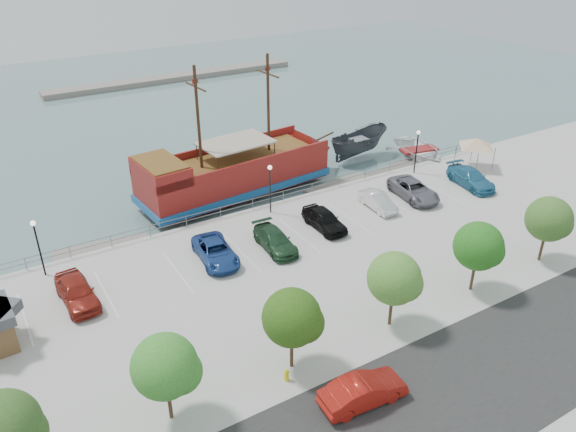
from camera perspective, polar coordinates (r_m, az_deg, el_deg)
ground at (r=42.92m, az=2.53°, el=-4.29°), size 160.00×160.00×0.00m
street at (r=33.06m, az=18.56°, el=-15.46°), size 100.00×8.00×0.04m
sidewalk at (r=36.01m, az=11.47°, el=-10.19°), size 100.00×4.00×0.05m
seawall_railing at (r=47.99m, az=-2.55°, el=1.55°), size 50.00×0.06×1.00m
far_shore at (r=93.02m, az=-11.43°, el=13.62°), size 40.00×3.00×0.80m
pirate_ship at (r=52.46m, az=-4.03°, el=4.73°), size 20.92×7.47×13.06m
patrol_boat at (r=60.48m, az=7.18°, el=7.11°), size 7.89×3.80×2.94m
speedboat at (r=61.67m, az=13.13°, el=6.30°), size 6.59×8.27×1.53m
dock_west at (r=45.87m, az=-18.39°, el=-3.25°), size 7.43×2.97×0.41m
dock_mid at (r=54.04m, az=5.24°, el=3.10°), size 7.20×2.81×0.40m
dock_east at (r=58.16m, az=10.89°, el=4.58°), size 7.24×2.92×0.40m
canopy_tent at (r=57.67m, az=18.69°, el=7.48°), size 4.50×4.50×3.49m
street_sedan at (r=30.07m, az=7.65°, el=-17.20°), size 4.77×1.98×1.53m
fire_hydrant at (r=31.12m, az=-0.15°, el=-15.84°), size 0.27×0.27×0.77m
lamp_post_left at (r=41.26m, az=-24.17°, el=-2.09°), size 0.36×0.36×4.28m
lamp_post_mid at (r=45.91m, az=-1.83°, el=3.62°), size 0.36×0.36×4.28m
lamp_post_right at (r=54.88m, az=12.99°, el=7.13°), size 0.36×0.36×4.28m
tree_a at (r=27.42m, az=-26.64°, el=-18.84°), size 3.30×3.20×5.00m
tree_b at (r=27.90m, az=-12.06°, el=-14.83°), size 3.30×3.20×5.00m
tree_c at (r=30.05m, az=0.70°, el=-10.41°), size 3.30×3.20×5.00m
tree_d at (r=33.56m, az=10.99°, el=-6.37°), size 3.30×3.20×5.00m
tree_e at (r=38.04m, az=18.98°, el=-3.03°), size 3.30×3.20×5.00m
tree_f at (r=43.19m, az=25.14°, el=-0.40°), size 3.30×3.20×5.00m
parked_car_a at (r=38.63m, az=-20.67°, el=-7.20°), size 2.25×4.99×1.66m
parked_car_c at (r=40.75m, az=-7.36°, el=-3.61°), size 2.88×5.37×1.43m
parked_car_d at (r=41.81m, az=-1.32°, el=-2.49°), size 2.24×4.95×1.41m
parked_car_e at (r=44.55m, az=3.72°, el=-0.34°), size 1.89×4.64×1.58m
parked_car_f at (r=48.15m, az=9.12°, el=1.50°), size 1.70×4.22×1.36m
parked_car_g at (r=50.60m, az=12.64°, el=2.63°), size 3.22×5.76×1.52m
parked_car_h at (r=54.25m, az=18.08°, el=3.69°), size 2.93×5.61×1.55m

